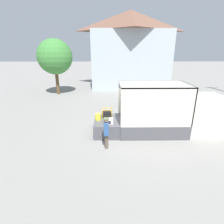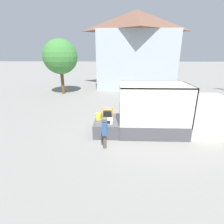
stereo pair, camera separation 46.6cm
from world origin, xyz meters
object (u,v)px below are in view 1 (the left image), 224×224
Objects in this scene: microwave at (109,121)px; orange_bucket at (98,117)px; worker_person at (106,130)px; street_tree at (55,57)px; box_truck at (179,117)px; portable_generator at (107,114)px.

microwave is 0.85m from orange_bucket.
orange_bucket is 1.99m from worker_person.
worker_person is 0.27× the size of street_tree.
box_truck is at bearing -45.15° from street_tree.
microwave is 0.29× the size of worker_person.
microwave is 0.96m from portable_generator.
orange_bucket is (-0.65, 0.54, 0.06)m from microwave.
street_tree reaches higher than portable_generator.
box_truck is 14.71m from street_tree.
orange_bucket is at bearing -143.85° from portable_generator.
box_truck is 4.36m from portable_generator.
worker_person is (-4.37, -1.93, 0.04)m from box_truck.
street_tree is (-5.77, 12.12, 3.14)m from worker_person.
street_tree reaches higher than worker_person.
worker_person is (0.53, -1.92, 0.00)m from orange_bucket.
microwave is at bearing -84.43° from portable_generator.
orange_bucket is 0.23× the size of worker_person.
street_tree is (-5.79, 9.79, 3.12)m from portable_generator.
worker_person reaches higher than portable_generator.
box_truck is at bearing 23.89° from worker_person.
box_truck is 4.28m from microwave.
street_tree is (-5.23, 10.20, 3.14)m from orange_bucket.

